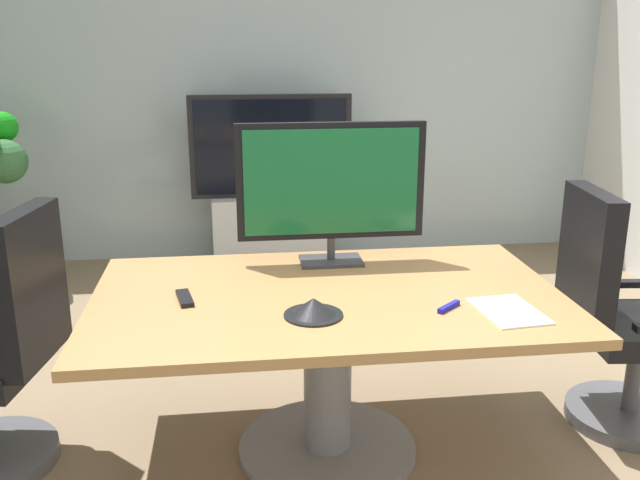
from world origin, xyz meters
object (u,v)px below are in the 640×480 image
at_px(wall_display_unit, 272,210).
at_px(remote_control, 185,298).
at_px(office_chair_right, 618,330).
at_px(tv_monitor, 331,185).
at_px(conference_table, 328,336).
at_px(conference_phone, 313,308).

relative_size(wall_display_unit, remote_control, 7.71).
xyz_separation_m(office_chair_right, tv_monitor, (-1.25, 0.33, 0.62)).
bearing_deg(conference_table, wall_display_unit, 91.74).
height_order(conference_table, conference_phone, conference_phone).
distance_m(tv_monitor, conference_phone, 0.72).
xyz_separation_m(conference_table, office_chair_right, (1.32, 0.07, -0.08)).
xyz_separation_m(office_chair_right, wall_display_unit, (-1.40, 2.49, -0.01)).
distance_m(office_chair_right, remote_control, 1.91).
height_order(conference_table, wall_display_unit, wall_display_unit).
height_order(tv_monitor, remote_control, tv_monitor).
bearing_deg(wall_display_unit, conference_phone, -90.15).
distance_m(tv_monitor, remote_control, 0.83).
bearing_deg(office_chair_right, wall_display_unit, 35.21).
xyz_separation_m(office_chair_right, remote_control, (-1.88, -0.08, 0.27)).
bearing_deg(conference_phone, office_chair_right, 11.92).
bearing_deg(tv_monitor, conference_table, -99.74).
height_order(conference_table, remote_control, remote_control).
height_order(office_chair_right, tv_monitor, tv_monitor).
bearing_deg(tv_monitor, wall_display_unit, 93.86).
bearing_deg(remote_control, conference_table, -10.68).
relative_size(office_chair_right, tv_monitor, 1.30).
height_order(tv_monitor, wall_display_unit, tv_monitor).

